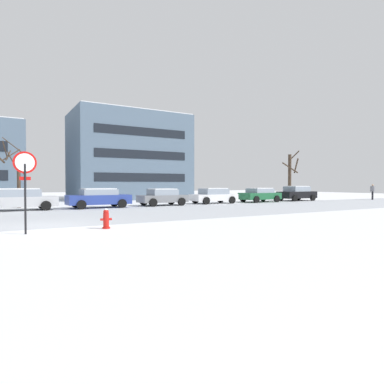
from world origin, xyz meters
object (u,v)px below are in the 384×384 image
object	(u,v)px
parked_car_white	(214,196)
parked_car_black	(297,193)
fire_hydrant	(106,219)
parked_car_gray	(163,197)
pedestrian_crossing	(373,191)
parked_car_silver	(19,199)
parked_car_green	(260,195)
stop_sign	(25,176)
parked_car_blue	(99,198)

from	to	relation	value
parked_car_white	parked_car_black	size ratio (longest dim) A/B	1.02
fire_hydrant	parked_car_gray	world-z (taller)	parked_car_gray
parked_car_gray	pedestrian_crossing	distance (m)	24.59
parked_car_gray	parked_car_white	bearing A→B (deg)	2.91
parked_car_silver	pedestrian_crossing	distance (m)	34.88
parked_car_white	parked_car_gray	bearing A→B (deg)	-177.09
parked_car_green	stop_sign	bearing A→B (deg)	-150.99
parked_car_gray	pedestrian_crossing	world-z (taller)	pedestrian_crossing
parked_car_blue	pedestrian_crossing	size ratio (longest dim) A/B	2.58
stop_sign	parked_car_green	world-z (taller)	stop_sign
parked_car_silver	parked_car_green	xyz separation A→B (m)	(20.64, -0.11, -0.04)
parked_car_white	parked_car_green	xyz separation A→B (m)	(5.16, -0.30, 0.00)
parked_car_silver	parked_car_green	size ratio (longest dim) A/B	1.15
parked_car_white	parked_car_green	bearing A→B (deg)	-3.30
parked_car_black	stop_sign	bearing A→B (deg)	-155.79
fire_hydrant	parked_car_silver	world-z (taller)	parked_car_silver
parked_car_green	parked_car_black	xyz separation A→B (m)	(5.16, 0.11, 0.07)
stop_sign	pedestrian_crossing	bearing A→B (deg)	14.49
parked_car_blue	pedestrian_crossing	distance (m)	29.72
parked_car_silver	parked_car_green	distance (m)	20.64
parked_car_silver	parked_car_blue	xyz separation A→B (m)	(5.16, -0.16, -0.01)
stop_sign	pedestrian_crossing	world-z (taller)	stop_sign
stop_sign	parked_car_white	size ratio (longest dim) A/B	0.67
fire_hydrant	parked_car_gray	distance (m)	14.09
parked_car_white	stop_sign	bearing A→B (deg)	-143.00
stop_sign	parked_car_green	distance (m)	24.09
fire_hydrant	pedestrian_crossing	size ratio (longest dim) A/B	0.46
fire_hydrant	parked_car_white	world-z (taller)	parked_car_white
parked_car_silver	parked_car_white	size ratio (longest dim) A/B	1.08
parked_car_blue	parked_car_black	distance (m)	20.64
pedestrian_crossing	parked_car_silver	bearing A→B (deg)	175.57
parked_car_silver	parked_car_black	distance (m)	25.80
stop_sign	pedestrian_crossing	size ratio (longest dim) A/B	1.65
parked_car_black	parked_car_gray	bearing A→B (deg)	-179.71
parked_car_gray	parked_car_blue	bearing A→B (deg)	-179.05
stop_sign	parked_car_silver	world-z (taller)	stop_sign
fire_hydrant	parked_car_blue	size ratio (longest dim) A/B	0.18
parked_car_silver	parked_car_gray	world-z (taller)	parked_car_silver
fire_hydrant	parked_car_black	world-z (taller)	parked_car_black
fire_hydrant	parked_car_gray	bearing A→B (deg)	55.87
parked_car_green	pedestrian_crossing	xyz separation A→B (m)	(14.13, -2.58, 0.30)
stop_sign	fire_hydrant	distance (m)	3.24
parked_car_gray	parked_car_green	bearing A→B (deg)	-0.20
parked_car_white	parked_car_black	bearing A→B (deg)	-1.02
fire_hydrant	pedestrian_crossing	distance (m)	33.60
parked_car_gray	parked_car_white	xyz separation A→B (m)	(5.16, 0.26, 0.00)
stop_sign	fire_hydrant	bearing A→B (deg)	0.85
parked_car_gray	parked_car_silver	bearing A→B (deg)	179.56
stop_sign	pedestrian_crossing	distance (m)	36.34
parked_car_green	pedestrian_crossing	bearing A→B (deg)	-10.34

